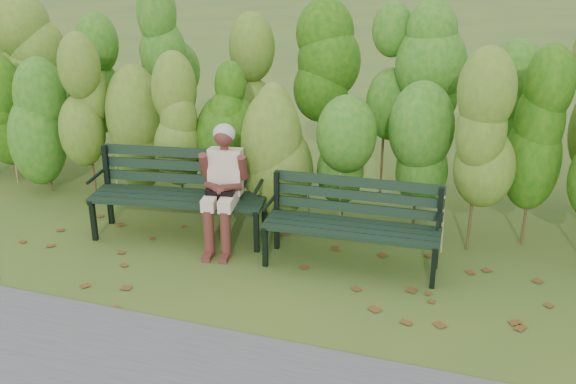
% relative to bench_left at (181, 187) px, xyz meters
% --- Properties ---
extents(ground, '(80.00, 80.00, 0.00)m').
position_rel_bench_left_xyz_m(ground, '(1.29, -0.65, -0.53)').
color(ground, '#355320').
extents(hedge_band, '(11.04, 1.67, 2.42)m').
position_rel_bench_left_xyz_m(hedge_band, '(1.29, 1.22, 0.72)').
color(hedge_band, '#47381E').
rests_on(hedge_band, ground).
extents(leaf_litter, '(5.23, 2.16, 0.01)m').
position_rel_bench_left_xyz_m(leaf_litter, '(0.36, -0.52, -0.53)').
color(leaf_litter, '#5A3718').
rests_on(leaf_litter, ground).
extents(bench_left, '(1.89, 0.88, 0.91)m').
position_rel_bench_left_xyz_m(bench_left, '(0.00, 0.00, 0.00)').
color(bench_left, black).
rests_on(bench_left, ground).
extents(bench_right, '(1.70, 0.63, 0.84)m').
position_rel_bench_left_xyz_m(bench_right, '(1.88, -0.10, -0.04)').
color(bench_right, black).
rests_on(bench_right, ground).
extents(seated_woman, '(0.51, 0.74, 1.26)m').
position_rel_bench_left_xyz_m(seated_woman, '(0.53, -0.10, 0.18)').
color(seated_woman, beige).
rests_on(seated_woman, ground).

